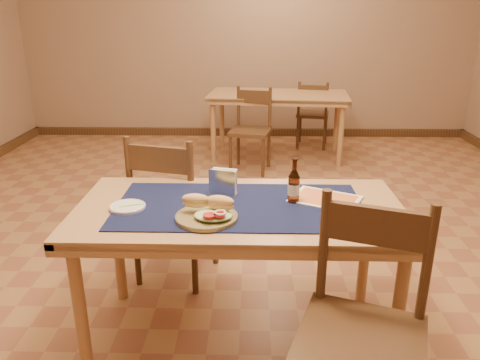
{
  "coord_description": "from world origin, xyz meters",
  "views": [
    {
      "loc": [
        0.05,
        -2.9,
        1.65
      ],
      "look_at": [
        0.0,
        -0.7,
        0.85
      ],
      "focal_mm": 35.0,
      "sensor_mm": 36.0,
      "label": 1
    }
  ],
  "objects_px": {
    "back_table": "(278,101)",
    "beer_bottle": "(294,186)",
    "main_table": "(240,222)",
    "chair_main_near": "(363,329)",
    "napkin_holder": "(223,182)",
    "sandwich_plate": "(208,213)",
    "chair_main_far": "(173,205)"
  },
  "relations": [
    {
      "from": "napkin_holder",
      "to": "chair_main_near",
      "type": "bearing_deg",
      "value": -53.77
    },
    {
      "from": "main_table",
      "to": "beer_bottle",
      "type": "distance_m",
      "value": 0.32
    },
    {
      "from": "chair_main_near",
      "to": "beer_bottle",
      "type": "relative_size",
      "value": 4.47
    },
    {
      "from": "chair_main_far",
      "to": "beer_bottle",
      "type": "relative_size",
      "value": 4.38
    },
    {
      "from": "main_table",
      "to": "chair_main_far",
      "type": "height_order",
      "value": "chair_main_far"
    },
    {
      "from": "sandwich_plate",
      "to": "napkin_holder",
      "type": "relative_size",
      "value": 1.82
    },
    {
      "from": "beer_bottle",
      "to": "napkin_holder",
      "type": "relative_size",
      "value": 1.41
    },
    {
      "from": "chair_main_far",
      "to": "chair_main_near",
      "type": "relative_size",
      "value": 0.98
    },
    {
      "from": "chair_main_far",
      "to": "beer_bottle",
      "type": "height_order",
      "value": "beer_bottle"
    },
    {
      "from": "back_table",
      "to": "beer_bottle",
      "type": "height_order",
      "value": "beer_bottle"
    },
    {
      "from": "main_table",
      "to": "sandwich_plate",
      "type": "height_order",
      "value": "sandwich_plate"
    },
    {
      "from": "sandwich_plate",
      "to": "chair_main_near",
      "type": "bearing_deg",
      "value": -36.5
    },
    {
      "from": "back_table",
      "to": "beer_bottle",
      "type": "bearing_deg",
      "value": -91.68
    },
    {
      "from": "back_table",
      "to": "beer_bottle",
      "type": "relative_size",
      "value": 7.41
    },
    {
      "from": "chair_main_far",
      "to": "napkin_holder",
      "type": "xyz_separation_m",
      "value": [
        0.34,
        -0.41,
        0.31
      ]
    },
    {
      "from": "back_table",
      "to": "chair_main_far",
      "type": "xyz_separation_m",
      "value": [
        -0.79,
        -2.73,
        -0.16
      ]
    },
    {
      "from": "beer_bottle",
      "to": "main_table",
      "type": "bearing_deg",
      "value": -168.51
    },
    {
      "from": "napkin_holder",
      "to": "chair_main_far",
      "type": "bearing_deg",
      "value": 129.66
    },
    {
      "from": "back_table",
      "to": "chair_main_far",
      "type": "distance_m",
      "value": 2.85
    },
    {
      "from": "beer_bottle",
      "to": "sandwich_plate",
      "type": "bearing_deg",
      "value": -151.45
    },
    {
      "from": "back_table",
      "to": "chair_main_near",
      "type": "bearing_deg",
      "value": -88.23
    },
    {
      "from": "chair_main_far",
      "to": "sandwich_plate",
      "type": "height_order",
      "value": "chair_main_far"
    },
    {
      "from": "back_table",
      "to": "main_table",
      "type": "bearing_deg",
      "value": -96.25
    },
    {
      "from": "chair_main_near",
      "to": "napkin_holder",
      "type": "distance_m",
      "value": 1.01
    },
    {
      "from": "back_table",
      "to": "sandwich_plate",
      "type": "height_order",
      "value": "sandwich_plate"
    },
    {
      "from": "back_table",
      "to": "napkin_holder",
      "type": "height_order",
      "value": "napkin_holder"
    },
    {
      "from": "sandwich_plate",
      "to": "napkin_holder",
      "type": "height_order",
      "value": "napkin_holder"
    },
    {
      "from": "sandwich_plate",
      "to": "beer_bottle",
      "type": "xyz_separation_m",
      "value": [
        0.4,
        0.22,
        0.05
      ]
    },
    {
      "from": "chair_main_near",
      "to": "back_table",
      "type": "bearing_deg",
      "value": 91.77
    },
    {
      "from": "main_table",
      "to": "napkin_holder",
      "type": "distance_m",
      "value": 0.23
    },
    {
      "from": "chair_main_far",
      "to": "chair_main_near",
      "type": "xyz_separation_m",
      "value": [
        0.91,
        -1.19,
        0.01
      ]
    },
    {
      "from": "chair_main_far",
      "to": "beer_bottle",
      "type": "xyz_separation_m",
      "value": [
        0.7,
        -0.51,
        0.33
      ]
    }
  ]
}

